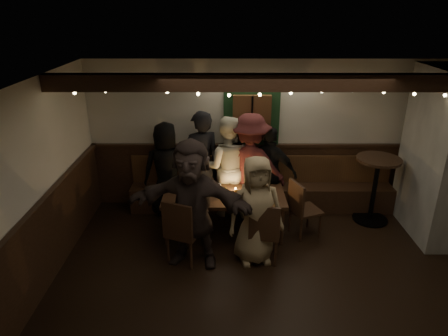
{
  "coord_description": "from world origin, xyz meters",
  "views": [
    {
      "loc": [
        -0.66,
        -4.16,
        3.43
      ],
      "look_at": [
        -0.67,
        1.6,
        1.05
      ],
      "focal_mm": 32.0,
      "sensor_mm": 36.0,
      "label": 1
    }
  ],
  "objects_px": {
    "dining_table": "(224,199)",
    "person_e": "(270,173)",
    "chair_near_right": "(265,230)",
    "chair_end": "(301,206)",
    "high_top": "(376,182)",
    "person_f": "(192,204)",
    "person_a": "(167,169)",
    "person_d": "(250,166)",
    "person_b": "(201,164)",
    "chair_near_left": "(181,229)",
    "person_g": "(256,211)",
    "person_c": "(227,167)"
  },
  "relations": [
    {
      "from": "dining_table",
      "to": "person_e",
      "type": "height_order",
      "value": "person_e"
    },
    {
      "from": "chair_near_right",
      "to": "chair_end",
      "type": "distance_m",
      "value": 0.95
    },
    {
      "from": "high_top",
      "to": "person_f",
      "type": "distance_m",
      "value": 3.16
    },
    {
      "from": "person_a",
      "to": "person_d",
      "type": "height_order",
      "value": "person_d"
    },
    {
      "from": "chair_near_right",
      "to": "person_e",
      "type": "xyz_separation_m",
      "value": [
        0.21,
        1.41,
        0.26
      ]
    },
    {
      "from": "person_a",
      "to": "person_d",
      "type": "xyz_separation_m",
      "value": [
        1.41,
        -0.08,
        0.09
      ]
    },
    {
      "from": "high_top",
      "to": "person_d",
      "type": "bearing_deg",
      "value": 174.46
    },
    {
      "from": "dining_table",
      "to": "high_top",
      "type": "xyz_separation_m",
      "value": [
        2.5,
        0.42,
        0.1
      ]
    },
    {
      "from": "person_d",
      "to": "person_e",
      "type": "bearing_deg",
      "value": -169.97
    },
    {
      "from": "person_b",
      "to": "person_f",
      "type": "xyz_separation_m",
      "value": [
        -0.05,
        -1.45,
        -0.0
      ]
    },
    {
      "from": "person_a",
      "to": "person_f",
      "type": "xyz_separation_m",
      "value": [
        0.54,
        -1.45,
        0.1
      ]
    },
    {
      "from": "chair_near_right",
      "to": "high_top",
      "type": "relative_size",
      "value": 0.83
    },
    {
      "from": "chair_near_left",
      "to": "person_g",
      "type": "distance_m",
      "value": 1.05
    },
    {
      "from": "person_a",
      "to": "person_e",
      "type": "bearing_deg",
      "value": 165.0
    },
    {
      "from": "person_b",
      "to": "person_f",
      "type": "bearing_deg",
      "value": 65.25
    },
    {
      "from": "high_top",
      "to": "person_g",
      "type": "xyz_separation_m",
      "value": [
        -2.06,
        -1.13,
        0.08
      ]
    },
    {
      "from": "person_c",
      "to": "chair_near_right",
      "type": "bearing_deg",
      "value": 115.11
    },
    {
      "from": "person_c",
      "to": "person_f",
      "type": "height_order",
      "value": "person_f"
    },
    {
      "from": "chair_near_left",
      "to": "person_b",
      "type": "height_order",
      "value": "person_b"
    },
    {
      "from": "person_c",
      "to": "person_f",
      "type": "xyz_separation_m",
      "value": [
        -0.49,
        -1.44,
        0.04
      ]
    },
    {
      "from": "chair_end",
      "to": "person_a",
      "type": "height_order",
      "value": "person_a"
    },
    {
      "from": "chair_end",
      "to": "person_f",
      "type": "height_order",
      "value": "person_f"
    },
    {
      "from": "person_b",
      "to": "person_c",
      "type": "height_order",
      "value": "person_b"
    },
    {
      "from": "person_g",
      "to": "person_c",
      "type": "bearing_deg",
      "value": 94.35
    },
    {
      "from": "dining_table",
      "to": "person_f",
      "type": "height_order",
      "value": "person_f"
    },
    {
      "from": "chair_near_left",
      "to": "chair_near_right",
      "type": "relative_size",
      "value": 1.06
    },
    {
      "from": "person_e",
      "to": "person_f",
      "type": "xyz_separation_m",
      "value": [
        -1.21,
        -1.38,
        0.13
      ]
    },
    {
      "from": "chair_near_right",
      "to": "person_c",
      "type": "height_order",
      "value": "person_c"
    },
    {
      "from": "person_b",
      "to": "person_f",
      "type": "relative_size",
      "value": 1.0
    },
    {
      "from": "person_c",
      "to": "person_e",
      "type": "height_order",
      "value": "person_c"
    },
    {
      "from": "dining_table",
      "to": "person_b",
      "type": "relative_size",
      "value": 1.03
    },
    {
      "from": "person_b",
      "to": "person_c",
      "type": "relative_size",
      "value": 1.05
    },
    {
      "from": "high_top",
      "to": "person_c",
      "type": "distance_m",
      "value": 2.46
    },
    {
      "from": "person_e",
      "to": "person_g",
      "type": "bearing_deg",
      "value": 98.46
    },
    {
      "from": "dining_table",
      "to": "person_e",
      "type": "relative_size",
      "value": 1.2
    },
    {
      "from": "chair_near_left",
      "to": "chair_end",
      "type": "height_order",
      "value": "chair_near_left"
    },
    {
      "from": "high_top",
      "to": "person_a",
      "type": "height_order",
      "value": "person_a"
    },
    {
      "from": "high_top",
      "to": "chair_near_left",
      "type": "bearing_deg",
      "value": -158.29
    },
    {
      "from": "chair_near_left",
      "to": "person_b",
      "type": "relative_size",
      "value": 0.54
    },
    {
      "from": "dining_table",
      "to": "person_g",
      "type": "xyz_separation_m",
      "value": [
        0.44,
        -0.71,
        0.17
      ]
    },
    {
      "from": "chair_end",
      "to": "dining_table",
      "type": "bearing_deg",
      "value": 176.83
    },
    {
      "from": "person_b",
      "to": "person_e",
      "type": "height_order",
      "value": "person_b"
    },
    {
      "from": "chair_end",
      "to": "high_top",
      "type": "xyz_separation_m",
      "value": [
        1.3,
        0.49,
        0.19
      ]
    },
    {
      "from": "person_b",
      "to": "person_e",
      "type": "relative_size",
      "value": 1.17
    },
    {
      "from": "person_a",
      "to": "person_g",
      "type": "relative_size",
      "value": 1.03
    },
    {
      "from": "person_a",
      "to": "person_c",
      "type": "relative_size",
      "value": 0.93
    },
    {
      "from": "chair_near_right",
      "to": "high_top",
      "type": "xyz_separation_m",
      "value": [
        1.93,
        1.2,
        0.19
      ]
    },
    {
      "from": "person_c",
      "to": "person_e",
      "type": "xyz_separation_m",
      "value": [
        0.72,
        -0.06,
        -0.09
      ]
    },
    {
      "from": "dining_table",
      "to": "high_top",
      "type": "bearing_deg",
      "value": 9.64
    },
    {
      "from": "chair_near_right",
      "to": "person_g",
      "type": "height_order",
      "value": "person_g"
    }
  ]
}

